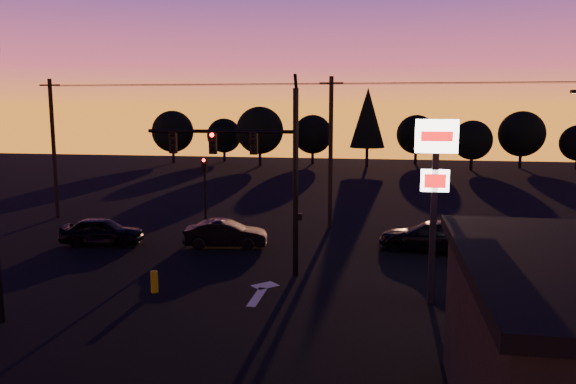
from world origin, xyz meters
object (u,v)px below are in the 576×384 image
bollard (154,282)px  traffic_signal_mast (258,161)px  secondary_signal (205,184)px  car_mid (226,234)px  pylon_sign (435,172)px  car_left (102,231)px  car_right (431,236)px

bollard → traffic_signal_mast: bearing=41.8°
secondary_signal → traffic_signal_mast: bearing=-56.8°
bollard → car_mid: car_mid is taller
secondary_signal → pylon_sign: size_ratio=0.64×
bollard → pylon_sign: bearing=3.5°
pylon_sign → car_left: bearing=159.5°
secondary_signal → pylon_sign: 15.75m
car_left → car_mid: car_left is taller
car_left → secondary_signal: bearing=-57.1°
traffic_signal_mast → car_left: bearing=158.6°
secondary_signal → bollard: 11.00m
car_left → car_right: car_right is taller
pylon_sign → car_mid: size_ratio=1.60×
traffic_signal_mast → car_right: size_ratio=1.64×
car_mid → secondary_signal: bearing=25.4°
secondary_signal → car_right: size_ratio=0.83×
secondary_signal → bollard: (1.38, -10.64, -2.43)m
traffic_signal_mast → secondary_signal: traffic_signal_mast is taller
pylon_sign → car_right: 8.89m
pylon_sign → secondary_signal: bearing=140.2°
pylon_sign → bollard: pylon_sign is taller
car_mid → car_right: size_ratio=0.82×
secondary_signal → car_left: (-4.43, -3.83, -2.13)m
bollard → car_right: size_ratio=0.16×
traffic_signal_mast → secondary_signal: 9.19m
car_left → car_right: 17.10m
bollard → car_right: 14.06m
car_left → car_mid: size_ratio=1.01×
bollard → car_right: car_right is taller
pylon_sign → traffic_signal_mast: bearing=160.6°
bollard → car_left: bearing=130.5°
secondary_signal → car_mid: bearing=-56.1°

